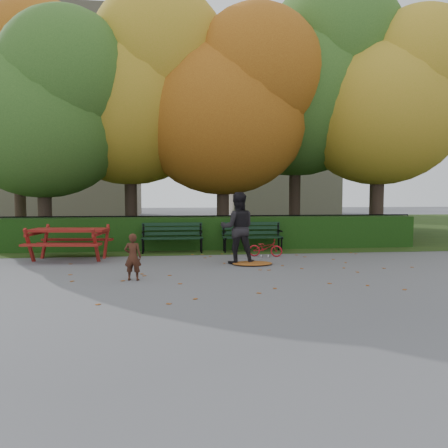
{
  "coord_description": "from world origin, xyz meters",
  "views": [
    {
      "loc": [
        -1.28,
        -9.27,
        1.75
      ],
      "look_at": [
        -0.03,
        1.38,
        1.0
      ],
      "focal_mm": 35.0,
      "sensor_mm": 36.0,
      "label": 1
    }
  ],
  "objects": [
    {
      "name": "tree_d",
      "position": [
        3.88,
        7.23,
        5.98
      ],
      "size": [
        7.14,
        6.8,
        9.58
      ],
      "color": "black",
      "rests_on": "ground"
    },
    {
      "name": "tree_e",
      "position": [
        6.52,
        5.77,
        5.08
      ],
      "size": [
        6.09,
        5.8,
        8.16
      ],
      "color": "black",
      "rests_on": "ground"
    },
    {
      "name": "leaf_pile",
      "position": [
        0.66,
        1.22,
        0.03
      ],
      "size": [
        1.16,
        0.97,
        0.07
      ],
      "primitive_type": "ellipsoid",
      "rotation": [
        0.0,
        0.0,
        -0.33
      ],
      "color": "maroon",
      "rests_on": "ground"
    },
    {
      "name": "adult",
      "position": [
        0.32,
        1.43,
        0.89
      ],
      "size": [
        0.91,
        0.73,
        1.79
      ],
      "primitive_type": "imported",
      "rotation": [
        0.0,
        0.0,
        3.08
      ],
      "color": "black",
      "rests_on": "ground"
    },
    {
      "name": "tree_c",
      "position": [
        0.83,
        5.96,
        4.82
      ],
      "size": [
        6.3,
        6.0,
        8.0
      ],
      "color": "black",
      "rests_on": "ground"
    },
    {
      "name": "bicycle",
      "position": [
        1.27,
        2.56,
        0.24
      ],
      "size": [
        0.99,
        0.59,
        0.49
      ],
      "primitive_type": "imported",
      "rotation": [
        0.0,
        0.0,
        1.27
      ],
      "color": "red",
      "rests_on": "ground"
    },
    {
      "name": "grass_strip",
      "position": [
        0.0,
        14.0,
        0.01
      ],
      "size": [
        90.0,
        90.0,
        0.0
      ],
      "primitive_type": "plane",
      "color": "#1F3211",
      "rests_on": "ground"
    },
    {
      "name": "bench_left",
      "position": [
        -1.3,
        3.7,
        0.52
      ],
      "size": [
        1.8,
        0.57,
        0.88
      ],
      "color": "black",
      "rests_on": "ground"
    },
    {
      "name": "tree_a",
      "position": [
        -5.19,
        5.58,
        4.52
      ],
      "size": [
        5.88,
        5.6,
        7.48
      ],
      "color": "black",
      "rests_on": "ground"
    },
    {
      "name": "building_right",
      "position": [
        8.0,
        28.0,
        6.0
      ],
      "size": [
        9.0,
        6.0,
        12.0
      ],
      "primitive_type": "cube",
      "color": "tan",
      "rests_on": "ground"
    },
    {
      "name": "iron_fence",
      "position": [
        0.0,
        5.3,
        0.54
      ],
      "size": [
        14.0,
        0.04,
        1.02
      ],
      "color": "black",
      "rests_on": "ground"
    },
    {
      "name": "building_left",
      "position": [
        -9.0,
        26.0,
        7.5
      ],
      "size": [
        10.0,
        7.0,
        15.0
      ],
      "primitive_type": "cube",
      "color": "tan",
      "rests_on": "ground"
    },
    {
      "name": "bench_right",
      "position": [
        1.1,
        3.7,
        0.52
      ],
      "size": [
        1.8,
        0.57,
        0.88
      ],
      "color": "black",
      "rests_on": "ground"
    },
    {
      "name": "tree_f",
      "position": [
        -7.13,
        9.24,
        5.69
      ],
      "size": [
        6.93,
        6.6,
        9.19
      ],
      "color": "black",
      "rests_on": "ground"
    },
    {
      "name": "picnic_table",
      "position": [
        -3.99,
        2.54,
        0.64
      ],
      "size": [
        2.1,
        1.77,
        0.94
      ],
      "rotation": [
        0.0,
        0.0,
        -0.12
      ],
      "color": "maroon",
      "rests_on": "ground"
    },
    {
      "name": "ground",
      "position": [
        0.0,
        0.0,
        0.0
      ],
      "size": [
        90.0,
        90.0,
        0.0
      ],
      "primitive_type": "plane",
      "color": "slate",
      "rests_on": "ground"
    },
    {
      "name": "leaf_scatter",
      "position": [
        0.0,
        0.3,
        0.01
      ],
      "size": [
        9.0,
        5.7,
        0.01
      ],
      "primitive_type": null,
      "color": "maroon",
      "rests_on": "ground"
    },
    {
      "name": "child",
      "position": [
        -2.09,
        -0.4,
        0.48
      ],
      "size": [
        0.37,
        0.27,
        0.95
      ],
      "primitive_type": "imported",
      "rotation": [
        0.0,
        0.0,
        3.01
      ],
      "color": "#3E1F13",
      "rests_on": "ground"
    },
    {
      "name": "tree_b",
      "position": [
        -2.44,
        6.75,
        5.4
      ],
      "size": [
        6.72,
        6.4,
        8.79
      ],
      "color": "black",
      "rests_on": "ground"
    },
    {
      "name": "tree_g",
      "position": [
        8.33,
        9.76,
        5.37
      ],
      "size": [
        6.3,
        6.0,
        8.55
      ],
      "color": "black",
      "rests_on": "ground"
    },
    {
      "name": "hedge",
      "position": [
        0.0,
        4.5,
        0.5
      ],
      "size": [
        13.0,
        0.9,
        1.0
      ],
      "primitive_type": "cube",
      "color": "black",
      "rests_on": "ground"
    }
  ]
}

